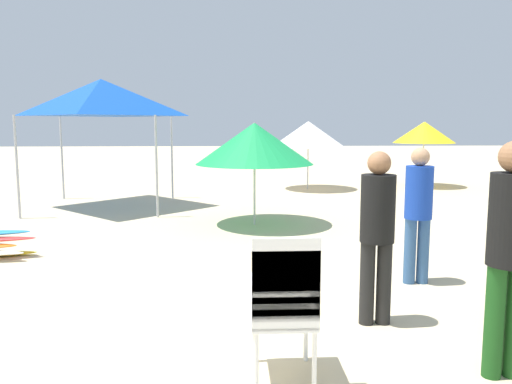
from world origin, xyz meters
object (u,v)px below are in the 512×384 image
beach_umbrella_mid (424,132)px  beach_umbrella_far (254,143)px  lifeguard_near_center (418,207)px  popup_canopy (101,98)px  stacked_plastic_chairs (284,296)px  lifeguard_near_left (510,243)px  lifeguard_near_right (377,227)px  beach_umbrella_left (308,134)px

beach_umbrella_mid → beach_umbrella_far: size_ratio=0.89×
lifeguard_near_center → beach_umbrella_far: beach_umbrella_far is taller
lifeguard_near_center → popup_canopy: popup_canopy is taller
stacked_plastic_chairs → beach_umbrella_mid: beach_umbrella_mid is taller
lifeguard_near_left → lifeguard_near_center: (0.17, 2.29, -0.10)m
lifeguard_near_right → beach_umbrella_mid: size_ratio=0.84×
beach_umbrella_left → beach_umbrella_mid: 3.61m
lifeguard_near_center → beach_umbrella_left: size_ratio=0.77×
popup_canopy → lifeguard_near_right: bearing=-59.4°
stacked_plastic_chairs → popup_canopy: 9.01m
beach_umbrella_mid → lifeguard_near_right: bearing=-112.8°
stacked_plastic_chairs → beach_umbrella_mid: 12.92m
popup_canopy → beach_umbrella_left: popup_canopy is taller
beach_umbrella_far → lifeguard_near_right: bearing=-79.4°
beach_umbrella_mid → beach_umbrella_far: beach_umbrella_mid is taller
stacked_plastic_chairs → beach_umbrella_mid: size_ratio=0.56×
lifeguard_near_left → beach_umbrella_mid: size_ratio=0.90×
popup_canopy → beach_umbrella_far: bearing=-34.1°
stacked_plastic_chairs → beach_umbrella_far: 6.02m
lifeguard_near_center → popup_canopy: bearing=130.5°
lifeguard_near_right → popup_canopy: bearing=120.6°
stacked_plastic_chairs → lifeguard_near_right: 1.46m
lifeguard_near_center → beach_umbrella_mid: 10.11m
beach_umbrella_left → beach_umbrella_mid: beach_umbrella_left is taller
lifeguard_near_left → beach_umbrella_far: beach_umbrella_far is taller
lifeguard_near_left → beach_umbrella_mid: beach_umbrella_mid is taller
popup_canopy → beach_umbrella_left: 6.02m
lifeguard_near_center → beach_umbrella_mid: size_ratio=0.82×
beach_umbrella_far → lifeguard_near_left: bearing=-75.1°
lifeguard_near_right → beach_umbrella_far: beach_umbrella_far is taller
popup_canopy → beach_umbrella_mid: size_ratio=1.47×
popup_canopy → beach_umbrella_left: size_ratio=1.36×
stacked_plastic_chairs → lifeguard_near_right: bearing=46.9°
lifeguard_near_right → beach_umbrella_left: (0.89, 10.18, 0.66)m
stacked_plastic_chairs → beach_umbrella_far: (0.06, 5.95, 0.88)m
stacked_plastic_chairs → popup_canopy: (-3.25, 8.20, 1.82)m
lifeguard_near_center → lifeguard_near_left: bearing=-94.3°
beach_umbrella_left → lifeguard_near_left: bearing=-91.1°
stacked_plastic_chairs → lifeguard_near_center: lifeguard_near_center is taller
lifeguard_near_left → beach_umbrella_left: size_ratio=0.84×
popup_canopy → beach_umbrella_far: (3.32, -2.25, -0.94)m
stacked_plastic_chairs → beach_umbrella_left: (1.87, 11.23, 0.95)m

